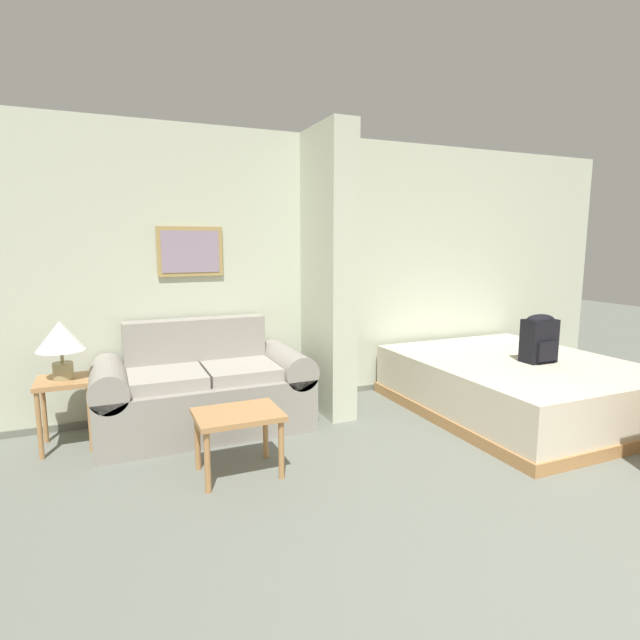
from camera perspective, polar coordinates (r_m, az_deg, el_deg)
The scene contains 8 objects.
wall_back at distance 5.08m, azimuth 0.56°, elevation 5.66°, with size 7.26×0.16×2.60m.
wall_partition_pillar at distance 4.60m, azimuth 0.88°, elevation 5.39°, with size 0.24×0.77×2.60m.
couch at distance 4.39m, azimuth -13.17°, elevation -7.83°, with size 1.76×0.84×0.91m.
coffee_table at distance 3.50m, azimuth -9.36°, elevation -11.38°, with size 0.57×0.44×0.44m.
side_table at distance 4.34m, azimuth -27.13°, elevation -7.35°, with size 0.40×0.40×0.55m.
table_lamp at distance 4.25m, azimuth -27.53°, elevation -1.94°, with size 0.35×0.35×0.45m.
bed at distance 5.08m, azimuth 21.41°, elevation -6.88°, with size 1.82×2.20×0.50m.
backpack at distance 4.94m, azimuth 23.81°, elevation -1.85°, with size 0.30×0.21×0.44m.
Camera 1 is at (-2.06, -0.96, 1.59)m, focal length 28.00 mm.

